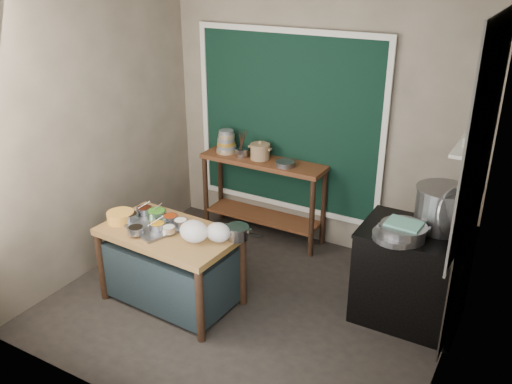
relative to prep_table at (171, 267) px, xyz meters
The scene contains 30 objects.
floor 0.81m from the prep_table, 24.78° to the left, with size 3.50×3.00×0.02m, color black.
back_wall 2.18m from the prep_table, 70.25° to the left, with size 3.50×0.02×2.80m, color gray.
left_wall 1.54m from the prep_table, 164.88° to the left, with size 0.02×3.00×2.80m, color gray.
right_wall 2.64m from the prep_table, ahead, with size 0.02×3.00×2.80m, color gray.
curtain_panel 2.04m from the prep_table, 80.38° to the left, with size 2.10×0.02×1.90m, color black.
curtain_frame 2.03m from the prep_table, 80.33° to the left, with size 2.22×0.03×2.02m, color beige, non-canonical shape.
tile_panel 2.93m from the prep_table, 19.62° to the left, with size 0.02×1.70×1.70m, color #B2B2AA.
soot_patch 2.59m from the prep_table, 21.68° to the left, with size 0.01×1.30×1.30m, color black.
wall_shelf 2.83m from the prep_table, 26.77° to the left, with size 0.22×0.70×0.03m, color beige.
prep_table is the anchor object (origin of this frame).
back_counter 1.59m from the prep_table, 86.38° to the left, with size 1.45×0.40×0.95m, color #5B2E1A.
stove_block 2.17m from the prep_table, 23.03° to the left, with size 0.90×0.68×0.85m, color black.
stove_top 2.23m from the prep_table, 23.03° to the left, with size 0.92×0.69×0.03m, color black.
condiment_tray 0.43m from the prep_table, behind, with size 0.54×0.38×0.02m, color gray.
condiment_bowls 0.48m from the prep_table, behind, with size 0.63×0.50×0.07m.
yellow_basin 0.66m from the prep_table, behind, with size 0.25×0.25×0.10m, color #B98E36.
saucepan 0.77m from the prep_table, 16.90° to the left, with size 0.21×0.21×0.12m, color gray, non-canonical shape.
plastic_bag_a 0.57m from the prep_table, ahead, with size 0.26×0.22×0.19m, color white.
plastic_bag_b 0.68m from the prep_table, ahead, with size 0.22×0.19×0.17m, color white.
bowl_stack 1.77m from the prep_table, 103.49° to the left, with size 0.23×0.23×0.26m.
utensil_cup 1.69m from the prep_table, 95.86° to the left, with size 0.15×0.15×0.09m, color gray.
ceramic_crock 1.71m from the prep_table, 87.84° to the left, with size 0.23×0.23×0.16m, color #8C6D4C, non-canonical shape.
wide_bowl 1.68m from the prep_table, 75.13° to the left, with size 0.21×0.21×0.05m, color gray.
stock_pot 2.47m from the prep_table, 24.96° to the left, with size 0.48×0.48×0.37m, color gray, non-canonical shape.
pot_lid 2.54m from the prep_table, 21.60° to the left, with size 0.43×0.43×0.02m, color gray.
steamer 2.11m from the prep_table, 18.66° to the left, with size 0.39×0.39×0.13m, color gray, non-canonical shape.
green_cloth 2.14m from the prep_table, 18.66° to the left, with size 0.28×0.21×0.02m, color #59A090.
shallow_pan 2.05m from the prep_table, 18.34° to the left, with size 0.39×0.39×0.05m, color gray.
shelf_bowl_stack 2.84m from the prep_table, 25.51° to the left, with size 0.14×0.14×0.11m.
shelf_bowl_green 2.92m from the prep_table, 30.04° to the left, with size 0.12×0.12×0.04m, color gray.
Camera 1 is at (2.18, -3.68, 3.02)m, focal length 38.00 mm.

